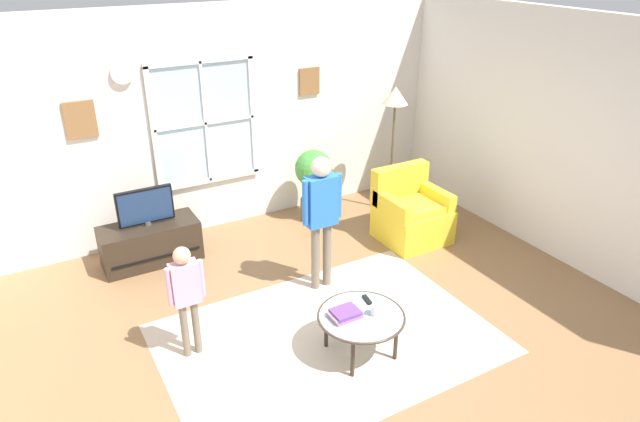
{
  "coord_description": "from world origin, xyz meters",
  "views": [
    {
      "loc": [
        -2.26,
        -3.62,
        3.34
      ],
      "look_at": [
        0.02,
        0.42,
        1.1
      ],
      "focal_mm": 31.69,
      "sensor_mm": 36.0,
      "label": 1
    }
  ],
  "objects_px": {
    "coffee_table": "(361,318)",
    "tv_stand": "(151,243)",
    "remote_near_books": "(367,300)",
    "cup": "(376,310)",
    "armchair": "(411,214)",
    "book_stack": "(345,314)",
    "television": "(145,206)",
    "floor_lamp": "(395,108)",
    "person_blue_shirt": "(321,208)",
    "potted_plant_by_window": "(314,178)",
    "person_pink_shirt": "(186,290)"
  },
  "relations": [
    {
      "from": "television",
      "to": "person_pink_shirt",
      "type": "height_order",
      "value": "person_pink_shirt"
    },
    {
      "from": "cup",
      "to": "person_pink_shirt",
      "type": "xyz_separation_m",
      "value": [
        -1.42,
        0.78,
        0.22
      ]
    },
    {
      "from": "armchair",
      "to": "person_blue_shirt",
      "type": "xyz_separation_m",
      "value": [
        -1.48,
        -0.4,
        0.59
      ]
    },
    {
      "from": "book_stack",
      "to": "armchair",
      "type": "bearing_deg",
      "value": 38.45
    },
    {
      "from": "person_pink_shirt",
      "to": "floor_lamp",
      "type": "bearing_deg",
      "value": 25.84
    },
    {
      "from": "book_stack",
      "to": "person_pink_shirt",
      "type": "xyz_separation_m",
      "value": [
        -1.17,
        0.67,
        0.24
      ]
    },
    {
      "from": "person_pink_shirt",
      "to": "potted_plant_by_window",
      "type": "xyz_separation_m",
      "value": [
        2.25,
        1.85,
        -0.11
      ]
    },
    {
      "from": "coffee_table",
      "to": "remote_near_books",
      "type": "height_order",
      "value": "remote_near_books"
    },
    {
      "from": "tv_stand",
      "to": "person_blue_shirt",
      "type": "distance_m",
      "value": 2.12
    },
    {
      "from": "tv_stand",
      "to": "person_pink_shirt",
      "type": "xyz_separation_m",
      "value": [
        -0.1,
        -1.79,
        0.45
      ]
    },
    {
      "from": "television",
      "to": "floor_lamp",
      "type": "height_order",
      "value": "floor_lamp"
    },
    {
      "from": "tv_stand",
      "to": "coffee_table",
      "type": "distance_m",
      "value": 2.79
    },
    {
      "from": "television",
      "to": "armchair",
      "type": "distance_m",
      "value": 3.1
    },
    {
      "from": "tv_stand",
      "to": "person_blue_shirt",
      "type": "relative_size",
      "value": 0.74
    },
    {
      "from": "person_blue_shirt",
      "to": "floor_lamp",
      "type": "xyz_separation_m",
      "value": [
        1.75,
        1.2,
        0.5
      ]
    },
    {
      "from": "cup",
      "to": "remote_near_books",
      "type": "height_order",
      "value": "cup"
    },
    {
      "from": "tv_stand",
      "to": "floor_lamp",
      "type": "height_order",
      "value": "floor_lamp"
    },
    {
      "from": "cup",
      "to": "potted_plant_by_window",
      "type": "relative_size",
      "value": 0.1
    },
    {
      "from": "tv_stand",
      "to": "coffee_table",
      "type": "bearing_deg",
      "value": -64.44
    },
    {
      "from": "book_stack",
      "to": "person_blue_shirt",
      "type": "relative_size",
      "value": 0.19
    },
    {
      "from": "floor_lamp",
      "to": "potted_plant_by_window",
      "type": "bearing_deg",
      "value": 165.94
    },
    {
      "from": "armchair",
      "to": "floor_lamp",
      "type": "xyz_separation_m",
      "value": [
        0.27,
        0.8,
        1.09
      ]
    },
    {
      "from": "armchair",
      "to": "book_stack",
      "type": "height_order",
      "value": "armchair"
    },
    {
      "from": "potted_plant_by_window",
      "to": "floor_lamp",
      "type": "bearing_deg",
      "value": -14.06
    },
    {
      "from": "remote_near_books",
      "to": "person_pink_shirt",
      "type": "distance_m",
      "value": 1.6
    },
    {
      "from": "tv_stand",
      "to": "remote_near_books",
      "type": "xyz_separation_m",
      "value": [
        1.37,
        -2.35,
        0.18
      ]
    },
    {
      "from": "coffee_table",
      "to": "potted_plant_by_window",
      "type": "xyz_separation_m",
      "value": [
        0.94,
        2.57,
        0.19
      ]
    },
    {
      "from": "book_stack",
      "to": "remote_near_books",
      "type": "bearing_deg",
      "value": 20.19
    },
    {
      "from": "armchair",
      "to": "remote_near_books",
      "type": "distance_m",
      "value": 2.06
    },
    {
      "from": "armchair",
      "to": "coffee_table",
      "type": "distance_m",
      "value": 2.29
    },
    {
      "from": "cup",
      "to": "potted_plant_by_window",
      "type": "height_order",
      "value": "potted_plant_by_window"
    },
    {
      "from": "television",
      "to": "armchair",
      "type": "xyz_separation_m",
      "value": [
        2.91,
        -1.0,
        -0.37
      ]
    },
    {
      "from": "coffee_table",
      "to": "cup",
      "type": "xyz_separation_m",
      "value": [
        0.11,
        -0.06,
        0.07
      ]
    },
    {
      "from": "armchair",
      "to": "book_stack",
      "type": "relative_size",
      "value": 3.14
    },
    {
      "from": "remote_near_books",
      "to": "book_stack",
      "type": "bearing_deg",
      "value": -159.81
    },
    {
      "from": "armchair",
      "to": "floor_lamp",
      "type": "bearing_deg",
      "value": 71.5
    },
    {
      "from": "book_stack",
      "to": "person_pink_shirt",
      "type": "relative_size",
      "value": 0.26
    },
    {
      "from": "tv_stand",
      "to": "remote_near_books",
      "type": "bearing_deg",
      "value": -59.82
    },
    {
      "from": "cup",
      "to": "coffee_table",
      "type": "bearing_deg",
      "value": 153.43
    },
    {
      "from": "tv_stand",
      "to": "person_pink_shirt",
      "type": "relative_size",
      "value": 1.0
    },
    {
      "from": "cup",
      "to": "floor_lamp",
      "type": "relative_size",
      "value": 0.06
    },
    {
      "from": "remote_near_books",
      "to": "person_blue_shirt",
      "type": "relative_size",
      "value": 0.1
    },
    {
      "from": "television",
      "to": "book_stack",
      "type": "height_order",
      "value": "television"
    },
    {
      "from": "armchair",
      "to": "potted_plant_by_window",
      "type": "distance_m",
      "value": 1.33
    },
    {
      "from": "person_pink_shirt",
      "to": "book_stack",
      "type": "bearing_deg",
      "value": -29.81
    },
    {
      "from": "book_stack",
      "to": "television",
      "type": "bearing_deg",
      "value": 113.53
    },
    {
      "from": "cup",
      "to": "floor_lamp",
      "type": "distance_m",
      "value": 3.16
    },
    {
      "from": "person_blue_shirt",
      "to": "tv_stand",
      "type": "bearing_deg",
      "value": 135.7
    },
    {
      "from": "coffee_table",
      "to": "tv_stand",
      "type": "bearing_deg",
      "value": 115.56
    },
    {
      "from": "tv_stand",
      "to": "cup",
      "type": "relative_size",
      "value": 10.93
    }
  ]
}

